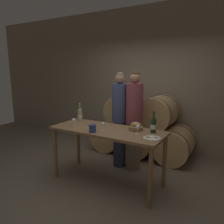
# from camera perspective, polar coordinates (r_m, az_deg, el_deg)

# --- Properties ---
(ground_plane) EXTENTS (10.00, 10.00, 0.00)m
(ground_plane) POSITION_cam_1_polar(r_m,az_deg,el_deg) (3.81, -1.17, -17.65)
(ground_plane) COLOR #726654
(stone_wall_back) EXTENTS (10.00, 0.12, 3.20)m
(stone_wall_back) POSITION_cam_1_polar(r_m,az_deg,el_deg) (5.07, 10.28, 8.37)
(stone_wall_back) COLOR gray
(stone_wall_back) RESTS_ON ground_plane
(barrel_stack) EXTENTS (2.16, 0.82, 1.31)m
(barrel_stack) POSITION_cam_1_polar(r_m,az_deg,el_deg) (4.74, 7.63, -4.16)
(barrel_stack) COLOR tan
(barrel_stack) RESTS_ON ground_plane
(tasting_table) EXTENTS (1.82, 0.73, 0.90)m
(tasting_table) POSITION_cam_1_polar(r_m,az_deg,el_deg) (3.50, -1.22, -6.27)
(tasting_table) COLOR olive
(tasting_table) RESTS_ON ground_plane
(person_left) EXTENTS (0.29, 0.29, 1.78)m
(person_left) POSITION_cam_1_polar(r_m,az_deg,el_deg) (4.06, 2.02, -1.80)
(person_left) COLOR #2D334C
(person_left) RESTS_ON ground_plane
(person_right) EXTENTS (0.30, 0.30, 1.80)m
(person_right) POSITION_cam_1_polar(r_m,az_deg,el_deg) (3.93, 5.83, -2.14)
(person_right) COLOR #756651
(person_right) RESTS_ON ground_plane
(wine_bottle_red) EXTENTS (0.08, 0.08, 0.33)m
(wine_bottle_red) POSITION_cam_1_polar(r_m,az_deg,el_deg) (3.30, 10.75, -3.47)
(wine_bottle_red) COLOR #193819
(wine_bottle_red) RESTS_ON tasting_table
(wine_bottle_white) EXTENTS (0.08, 0.08, 0.33)m
(wine_bottle_white) POSITION_cam_1_polar(r_m,az_deg,el_deg) (4.03, -8.36, -0.71)
(wine_bottle_white) COLOR #ADBC7F
(wine_bottle_white) RESTS_ON tasting_table
(blue_crock) EXTENTS (0.11, 0.11, 0.11)m
(blue_crock) POSITION_cam_1_polar(r_m,az_deg,el_deg) (3.30, -5.11, -4.23)
(blue_crock) COLOR navy
(blue_crock) RESTS_ON tasting_table
(bread_basket) EXTENTS (0.22, 0.22, 0.13)m
(bread_basket) POSITION_cam_1_polar(r_m,az_deg,el_deg) (3.41, 6.28, -3.95)
(bread_basket) COLOR olive
(bread_basket) RESTS_ON tasting_table
(cheese_plate) EXTENTS (0.24, 0.24, 0.04)m
(cheese_plate) POSITION_cam_1_polar(r_m,az_deg,el_deg) (3.04, 10.41, -6.73)
(cheese_plate) COLOR white
(cheese_plate) RESTS_ON tasting_table
(wine_glass_far_left) EXTENTS (0.06, 0.06, 0.14)m
(wine_glass_far_left) POSITION_cam_1_polar(r_m,az_deg,el_deg) (3.65, -9.94, -2.23)
(wine_glass_far_left) COLOR white
(wine_glass_far_left) RESTS_ON tasting_table
(wine_glass_left) EXTENTS (0.06, 0.06, 0.14)m
(wine_glass_left) POSITION_cam_1_polar(r_m,az_deg,el_deg) (3.35, -2.44, -3.29)
(wine_glass_left) COLOR white
(wine_glass_left) RESTS_ON tasting_table
(wine_glass_center) EXTENTS (0.06, 0.06, 0.14)m
(wine_glass_center) POSITION_cam_1_polar(r_m,az_deg,el_deg) (3.20, 6.75, -4.05)
(wine_glass_center) COLOR white
(wine_glass_center) RESTS_ON tasting_table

